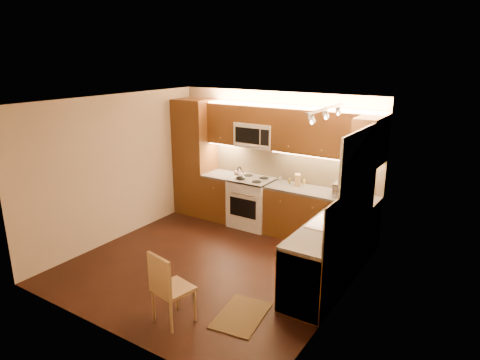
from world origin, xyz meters
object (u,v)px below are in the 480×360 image
Objects in this scene: kettle at (239,172)px; toaster_oven at (345,190)px; soap_bottle at (352,209)px; microwave at (256,135)px; knife_block at (298,180)px; stove at (252,202)px; dining_chair at (173,287)px; sink at (334,216)px.

toaster_oven is (1.98, 0.11, -0.02)m from kettle.
soap_bottle is (2.36, -0.67, -0.04)m from kettle.
toaster_oven is (1.76, -0.12, -0.71)m from microwave.
knife_block is (0.86, -0.01, -0.72)m from microwave.
stove is 0.99× the size of dining_chair.
kettle is at bearing -156.63° from stove.
kettle is (-2.23, 1.03, 0.06)m from sink.
sink is at bearing -29.36° from stove.
knife_block is at bearing 8.14° from stove.
dining_chair is at bearing -76.07° from stove.
knife_block is at bearing 132.51° from sink.
knife_block is 0.22× the size of dining_chair.
microwave is at bearing 90.00° from stove.
microwave is 0.88× the size of sink.
knife_block is 3.27m from dining_chair.
microwave reaches higher than toaster_oven.
kettle reaches higher than soap_bottle.
toaster_oven is 3.31m from dining_chair.
toaster_oven is at bearing -30.51° from knife_block.
microwave reaches higher than sink.
kettle is 3.21m from dining_chair.
toaster_oven reaches higher than dining_chair.
sink is 3.90× the size of kettle.
stove is at bearing 150.64° from sink.
sink is 2.45m from kettle.
sink is 0.38m from soap_bottle.
stove is 0.62m from kettle.
knife_block is at bearing 14.16° from kettle.
kettle is 1.21× the size of soap_bottle.
kettle is 2.45m from soap_bottle.
toaster_oven reaches higher than knife_block.
toaster_oven is at bearing -4.03° from microwave.
soap_bottle is at bearing -58.33° from knife_block.
microwave reaches higher than kettle.
microwave reaches higher than dining_chair.
kettle is 1.99m from toaster_oven.
sink is at bearing 69.78° from dining_chair.
stove is 1.21× the size of microwave.
microwave is at bearing 169.18° from toaster_oven.
sink is 4.74× the size of soap_bottle.
knife_block is at bearing 165.43° from soap_bottle.
toaster_oven is at bearing 0.37° from stove.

